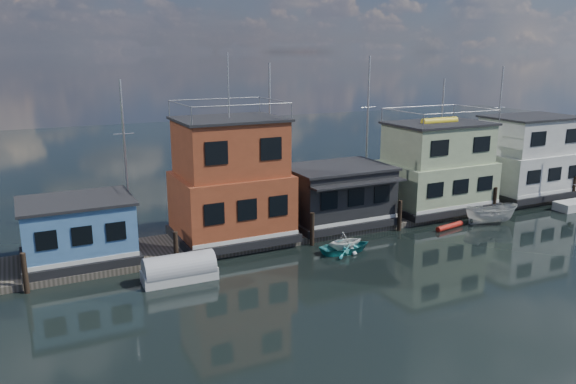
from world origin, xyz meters
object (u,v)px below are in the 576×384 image
houseboat_white (528,157)px  motorboat (491,214)px  dinghy_teal (346,247)px  dinghy_white (345,241)px  tarp_runabout (179,270)px  red_kayak (450,226)px  houseboat_dark (337,194)px  houseboat_red (231,182)px  houseboat_blue (78,230)px  houseboat_green (437,167)px

houseboat_white → motorboat: bearing=-152.3°
motorboat → dinghy_teal: bearing=112.0°
dinghy_white → tarp_runabout: bearing=91.3°
motorboat → red_kayak: 3.57m
houseboat_dark → dinghy_white: bearing=-114.7°
tarp_runabout → red_kayak: size_ratio=1.56×
houseboat_dark → dinghy_teal: size_ratio=2.18×
motorboat → red_kayak: motorboat is taller
dinghy_white → dinghy_teal: bearing=164.9°
houseboat_red → dinghy_white: bearing=-38.4°
houseboat_blue → houseboat_white: size_ratio=0.76×
houseboat_green → motorboat: houseboat_green is taller
dinghy_teal → houseboat_blue: bearing=72.8°
houseboat_red → houseboat_green: houseboat_red is taller
tarp_runabout → red_kayak: tarp_runabout is taller
houseboat_dark → houseboat_white: bearing=0.1°
houseboat_dark → motorboat: size_ratio=1.89×
motorboat → houseboat_dark: bearing=87.1°
houseboat_blue → houseboat_red: houseboat_red is taller
houseboat_blue → houseboat_dark: bearing=-0.1°
houseboat_red → motorboat: (18.49, -4.46, -3.35)m
tarp_runabout → red_kayak: 19.86m
houseboat_blue → tarp_runabout: (4.64, -4.73, -1.59)m
houseboat_red → houseboat_dark: size_ratio=1.60×
houseboat_dark → tarp_runabout: (-12.86, -4.71, -1.80)m
houseboat_white → motorboat: (-8.51, -4.46, -2.78)m
houseboat_green → houseboat_dark: bearing=-179.9°
houseboat_dark → dinghy_teal: 5.74m
houseboat_red → houseboat_dark: houseboat_red is taller
houseboat_dark → tarp_runabout: 13.81m
houseboat_red → dinghy_teal: houseboat_red is taller
houseboat_red → dinghy_teal: bearing=-40.2°
dinghy_teal → houseboat_white: bearing=-76.5°
houseboat_green → tarp_runabout: bearing=-167.8°
houseboat_blue → dinghy_white: 16.13m
houseboat_green → houseboat_white: 10.00m
dinghy_teal → tarp_runabout: bearing=89.6°
houseboat_blue → dinghy_teal: (15.30, -4.90, -1.85)m
dinghy_white → motorboat: size_ratio=0.61×
houseboat_red → houseboat_blue: bearing=-180.0°
houseboat_blue → red_kayak: (24.49, -4.07, -2.01)m
motorboat → red_kayak: size_ratio=1.50×
houseboat_blue → dinghy_teal: houseboat_blue is taller
houseboat_white → tarp_runabout: (-31.86, -4.73, -2.92)m
houseboat_blue → tarp_runabout: bearing=-45.5°
houseboat_red → houseboat_white: bearing=0.0°
red_kayak → dinghy_white: bearing=173.0°
dinghy_teal → houseboat_dark: bearing=-23.8°
motorboat → tarp_runabout: tarp_runabout is taller
houseboat_blue → tarp_runabout: 6.81m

